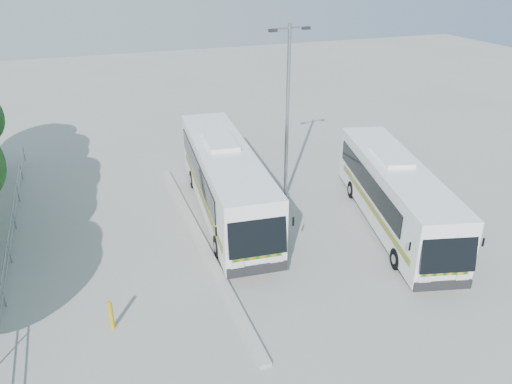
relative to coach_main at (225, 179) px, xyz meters
name	(u,v)px	position (x,y,z in m)	size (l,w,h in m)	color
ground	(265,254)	(0.45, -4.15, -1.81)	(100.00, 100.00, 0.00)	#A1A19C
kerb_divider	(200,239)	(-1.85, -2.15, -1.74)	(0.40, 16.00, 0.15)	#B2B2AD
railing	(10,236)	(-9.55, -0.15, -1.07)	(0.06, 22.00, 1.00)	gray
coach_main	(225,179)	(0.00, 0.00, 0.00)	(3.50, 12.08, 3.31)	white
coach_adjacent	(395,193)	(6.84, -3.87, -0.15)	(4.84, 11.13, 3.04)	white
lamppost	(288,108)	(3.40, 0.60, 2.97)	(2.12, 0.45, 8.67)	#94979D
bollard	(111,315)	(-6.06, -6.64, -1.27)	(0.15, 0.15, 1.09)	#C48C0B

